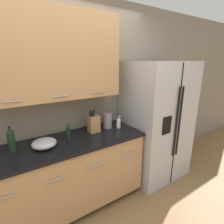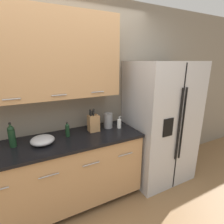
# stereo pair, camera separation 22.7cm
# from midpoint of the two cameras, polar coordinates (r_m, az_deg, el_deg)

# --- Properties ---
(wall_back) EXTENTS (10.00, 0.39, 2.60)m
(wall_back) POSITION_cam_midpoint_polar(r_m,az_deg,el_deg) (2.27, -13.65, 6.66)
(wall_back) COLOR gray
(wall_back) RESTS_ON ground_plane
(counter_unit) EXTENTS (1.89, 0.64, 0.92)m
(counter_unit) POSITION_cam_midpoint_polar(r_m,az_deg,el_deg) (2.36, -12.10, -18.83)
(counter_unit) COLOR black
(counter_unit) RESTS_ON ground_plane
(refrigerator) EXTENTS (0.95, 0.76, 1.81)m
(refrigerator) POSITION_cam_midpoint_polar(r_m,az_deg,el_deg) (2.79, 17.73, -3.43)
(refrigerator) COLOR #B2B2B5
(refrigerator) RESTS_ON ground_plane
(knife_block) EXTENTS (0.14, 0.11, 0.31)m
(knife_block) POSITION_cam_midpoint_polar(r_m,az_deg,el_deg) (2.28, -3.23, -3.63)
(knife_block) COLOR #A87A4C
(knife_block) RESTS_ON counter_unit
(wine_bottle) EXTENTS (0.07, 0.07, 0.27)m
(wine_bottle) POSITION_cam_midpoint_polar(r_m,az_deg,el_deg) (2.09, -27.29, -7.00)
(wine_bottle) COLOR black
(wine_bottle) RESTS_ON counter_unit
(soap_dispenser) EXTENTS (0.06, 0.05, 0.17)m
(soap_dispenser) POSITION_cam_midpoint_polar(r_m,az_deg,el_deg) (2.40, 5.08, -3.77)
(soap_dispenser) COLOR white
(soap_dispenser) RESTS_ON counter_unit
(oil_bottle) EXTENTS (0.05, 0.05, 0.18)m
(oil_bottle) POSITION_cam_midpoint_polar(r_m,az_deg,el_deg) (2.17, -11.46, -5.81)
(oil_bottle) COLOR black
(oil_bottle) RESTS_ON counter_unit
(steel_canister) EXTENTS (0.12, 0.12, 0.22)m
(steel_canister) POSITION_cam_midpoint_polar(r_m,az_deg,el_deg) (2.40, 1.45, -2.81)
(steel_canister) COLOR gray
(steel_canister) RESTS_ON counter_unit
(mixing_bowl) EXTENTS (0.26, 0.26, 0.09)m
(mixing_bowl) POSITION_cam_midpoint_polar(r_m,az_deg,el_deg) (2.06, -18.83, -8.77)
(mixing_bowl) COLOR #A3A3A5
(mixing_bowl) RESTS_ON counter_unit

